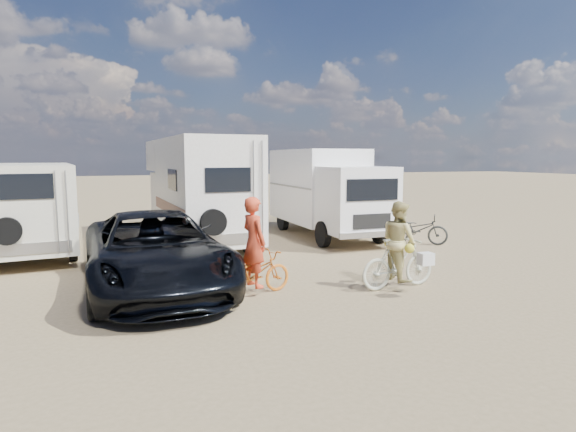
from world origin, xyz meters
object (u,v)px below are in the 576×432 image
object	(u,v)px
rv_main	(197,192)
rider_man	(254,251)
rv_left	(31,208)
bike_woman	(398,263)
dark_suv	(155,251)
bike_man	(254,274)
bike_parked	(418,229)
crate	(245,272)
cooler	(178,262)
box_truck	(327,193)
rider_woman	(399,249)

from	to	relation	value
rv_main	rider_man	bearing A→B (deg)	-92.99
rv_left	bike_woman	size ratio (longest dim) A/B	3.61
rv_left	dark_suv	bearing A→B (deg)	-67.09
rv_left	bike_man	world-z (taller)	rv_left
dark_suv	bike_woman	size ratio (longest dim) A/B	3.25
dark_suv	bike_man	distance (m)	2.20
rider_man	bike_parked	size ratio (longest dim) A/B	0.99
bike_man	rv_left	bearing A→B (deg)	19.77
bike_man	crate	bearing A→B (deg)	-22.49
bike_man	bike_woman	xyz separation A→B (m)	(3.04, -0.51, 0.10)
dark_suv	cooler	distance (m)	1.82
rv_main	bike_parked	world-z (taller)	rv_main
dark_suv	bike_man	bearing A→B (deg)	-34.70
bike_man	box_truck	bearing A→B (deg)	-52.32
dark_suv	bike_woman	bearing A→B (deg)	-21.71
rv_left	crate	xyz separation A→B (m)	(5.08, -5.36, -1.10)
crate	rv_left	bearing A→B (deg)	133.48
rv_main	cooler	world-z (taller)	rv_main
box_truck	rider_man	distance (m)	7.69
rider_woman	crate	distance (m)	3.47
rv_main	bike_woman	bearing A→B (deg)	-69.66
dark_suv	rider_woman	size ratio (longest dim) A/B	3.47
rv_main	cooler	bearing A→B (deg)	-110.16
dark_suv	rider_man	xyz separation A→B (m)	(1.85, -1.14, 0.10)
rv_main	rider_man	size ratio (longest dim) A/B	3.89
box_truck	bike_man	size ratio (longest dim) A/B	3.70
box_truck	dark_suv	world-z (taller)	box_truck
bike_woman	box_truck	bearing A→B (deg)	-16.65
rider_man	rv_left	bearing A→B (deg)	19.77
bike_parked	rider_woman	bearing A→B (deg)	177.79
cooler	bike_woman	bearing A→B (deg)	-47.14
rider_woman	crate	size ratio (longest dim) A/B	3.47
box_truck	bike_parked	world-z (taller)	box_truck
bike_parked	cooler	size ratio (longest dim) A/B	3.78
box_truck	bike_woman	bearing A→B (deg)	-102.11
box_truck	rider_man	size ratio (longest dim) A/B	3.42
dark_suv	rider_man	bearing A→B (deg)	-34.70
rider_man	cooler	bearing A→B (deg)	6.58
rider_man	cooler	xyz separation A→B (m)	(-1.20, 2.72, -0.72)
rv_main	bike_woman	world-z (taller)	rv_main
bike_woman	rider_woman	xyz separation A→B (m)	(0.00, 0.00, 0.30)
bike_man	rider_man	bearing A→B (deg)	-107.17
dark_suv	bike_parked	xyz separation A→B (m)	(8.37, 2.69, -0.33)
rider_man	crate	distance (m)	1.44
bike_man	bike_parked	distance (m)	7.56
box_truck	cooler	distance (m)	6.77
bike_man	crate	distance (m)	1.28
rv_left	cooler	bearing A→B (deg)	-52.67
bike_woman	cooler	xyz separation A→B (m)	(-4.23, 3.23, -0.35)
rv_main	rv_left	size ratio (longest dim) A/B	1.09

